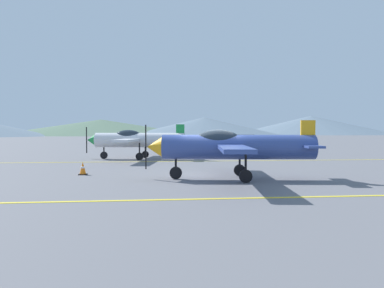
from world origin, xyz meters
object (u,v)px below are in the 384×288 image
at_px(car_sedan, 243,143).
at_px(airplane_mid, 136,140).
at_px(traffic_cone_side, 83,168).
at_px(airplane_near, 231,146).

bearing_deg(car_sedan, airplane_mid, -140.96).
distance_m(car_sedan, traffic_cone_side, 19.98).
xyz_separation_m(car_sedan, traffic_cone_side, (-11.46, -16.35, -0.56)).
relative_size(airplane_mid, traffic_cone_side, 13.81).
height_order(airplane_mid, car_sedan, airplane_mid).
distance_m(airplane_mid, traffic_cone_side, 8.88).
bearing_deg(airplane_mid, airplane_near, -67.18).
relative_size(airplane_near, airplane_mid, 1.00).
relative_size(car_sedan, traffic_cone_side, 7.86).
height_order(car_sedan, traffic_cone_side, car_sedan).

